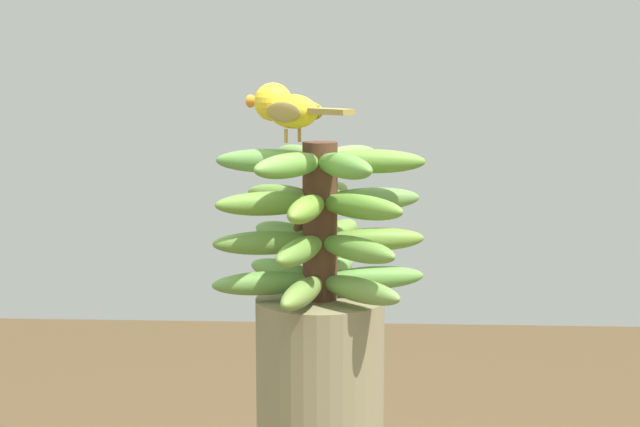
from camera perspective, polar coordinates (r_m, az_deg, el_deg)
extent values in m
cylinder|color=#4C2D1E|center=(1.39, 0.00, -0.47)|extent=(0.05, 0.05, 0.23)
ellipsoid|color=#5D933E|center=(1.47, -2.17, -3.46)|extent=(0.13, 0.13, 0.03)
ellipsoid|color=#609240|center=(1.39, -3.30, -4.14)|extent=(0.16, 0.07, 0.03)
ellipsoid|color=olive|center=(1.33, -1.06, -4.73)|extent=(0.07, 0.16, 0.03)
ellipsoid|color=#6B9344|center=(1.35, 2.36, -4.55)|extent=(0.13, 0.13, 0.03)
ellipsoid|color=#5F9A40|center=(1.43, 3.22, -3.82)|extent=(0.16, 0.07, 0.03)
ellipsoid|color=#699A46|center=(1.48, 0.95, -3.31)|extent=(0.07, 0.16, 0.03)
ellipsoid|color=olive|center=(1.38, -3.25, -1.74)|extent=(0.16, 0.07, 0.03)
ellipsoid|color=olive|center=(1.32, -1.21, -2.23)|extent=(0.08, 0.16, 0.03)
ellipsoid|color=#66973E|center=(1.34, 2.17, -2.12)|extent=(0.13, 0.14, 0.03)
ellipsoid|color=olive|center=(1.41, 3.19, -1.55)|extent=(0.16, 0.07, 0.03)
ellipsoid|color=#709D41|center=(1.47, 1.08, -1.12)|extent=(0.08, 0.16, 0.03)
ellipsoid|color=#5F8E3F|center=(1.46, -1.99, -1.21)|extent=(0.13, 0.14, 0.03)
ellipsoid|color=#649636|center=(1.33, 2.38, 0.40)|extent=(0.14, 0.13, 0.03)
ellipsoid|color=#628E44|center=(1.41, 3.01, 0.84)|extent=(0.16, 0.08, 0.03)
ellipsoid|color=olive|center=(1.46, 0.73, 1.13)|extent=(0.06, 0.16, 0.03)
ellipsoid|color=olive|center=(1.44, -2.20, 1.02)|extent=(0.14, 0.13, 0.03)
ellipsoid|color=olive|center=(1.37, -3.10, 0.60)|extent=(0.16, 0.08, 0.03)
ellipsoid|color=olive|center=(1.31, -0.82, 0.26)|extent=(0.06, 0.16, 0.03)
ellipsoid|color=#5F9644|center=(1.39, -3.08, 3.14)|extent=(0.15, 0.04, 0.03)
ellipsoid|color=#669B3E|center=(1.32, -1.83, 2.85)|extent=(0.11, 0.15, 0.03)
ellipsoid|color=#5E983D|center=(1.31, 1.41, 2.83)|extent=(0.10, 0.15, 0.03)
ellipsoid|color=#619334|center=(1.38, 3.10, 3.09)|extent=(0.15, 0.04, 0.03)
ellipsoid|color=#689346|center=(1.44, 1.68, 3.36)|extent=(0.11, 0.15, 0.03)
ellipsoid|color=#679744|center=(1.45, -1.28, 3.38)|extent=(0.10, 0.15, 0.03)
cone|color=#4C2D1E|center=(1.43, -1.03, -0.22)|extent=(0.04, 0.04, 0.06)
cylinder|color=#C68933|center=(1.38, -1.22, 4.66)|extent=(0.00, 0.01, 0.02)
cylinder|color=#C68933|center=(1.36, -2.03, 4.61)|extent=(0.01, 0.00, 0.02)
ellipsoid|color=yellow|center=(1.37, -1.63, 6.06)|extent=(0.10, 0.09, 0.05)
ellipsoid|color=olive|center=(1.38, -0.83, 6.09)|extent=(0.06, 0.05, 0.03)
ellipsoid|color=olive|center=(1.35, -2.18, 6.02)|extent=(0.06, 0.05, 0.03)
cube|color=olive|center=(1.31, 0.66, 6.05)|extent=(0.07, 0.06, 0.01)
sphere|color=yellow|center=(1.40, -2.79, 6.61)|extent=(0.06, 0.06, 0.06)
sphere|color=black|center=(1.39, -3.63, 6.76)|extent=(0.01, 0.01, 0.01)
cone|color=orange|center=(1.42, -3.75, 6.64)|extent=(0.03, 0.03, 0.02)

